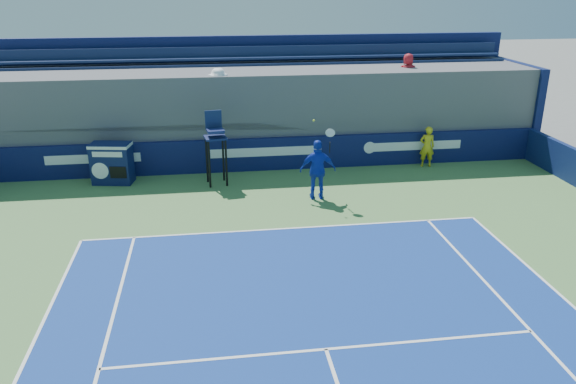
{
  "coord_description": "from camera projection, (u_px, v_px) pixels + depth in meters",
  "views": [
    {
      "loc": [
        -1.93,
        -2.17,
        6.5
      ],
      "look_at": [
        0.0,
        11.5,
        1.25
      ],
      "focal_mm": 35.0,
      "sensor_mm": 36.0,
      "label": 1
    }
  ],
  "objects": [
    {
      "name": "match_clock",
      "position": [
        112.0,
        162.0,
        18.84
      ],
      "size": [
        1.43,
        0.94,
        1.4
      ],
      "color": "#0D1744",
      "rests_on": "ground"
    },
    {
      "name": "umpire_chair",
      "position": [
        215.0,
        140.0,
        18.48
      ],
      "size": [
        0.79,
        0.79,
        2.48
      ],
      "color": "black",
      "rests_on": "ground"
    },
    {
      "name": "ball_person",
      "position": [
        427.0,
        147.0,
        20.51
      ],
      "size": [
        0.6,
        0.44,
        1.51
      ],
      "primitive_type": "imported",
      "rotation": [
        0.0,
        0.0,
        2.98
      ],
      "color": "gold",
      "rests_on": "apron"
    },
    {
      "name": "back_hoarding",
      "position": [
        266.0,
        154.0,
        20.19
      ],
      "size": [
        20.4,
        0.21,
        1.2
      ],
      "color": "#0B1243",
      "rests_on": "ground"
    },
    {
      "name": "tennis_player",
      "position": [
        318.0,
        170.0,
        17.39
      ],
      "size": [
        1.15,
        0.57,
        2.57
      ],
      "color": "#1630B4",
      "rests_on": "apron"
    },
    {
      "name": "stadium_seating",
      "position": [
        260.0,
        108.0,
        21.65
      ],
      "size": [
        21.0,
        4.05,
        4.4
      ],
      "color": "#525257",
      "rests_on": "ground"
    }
  ]
}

